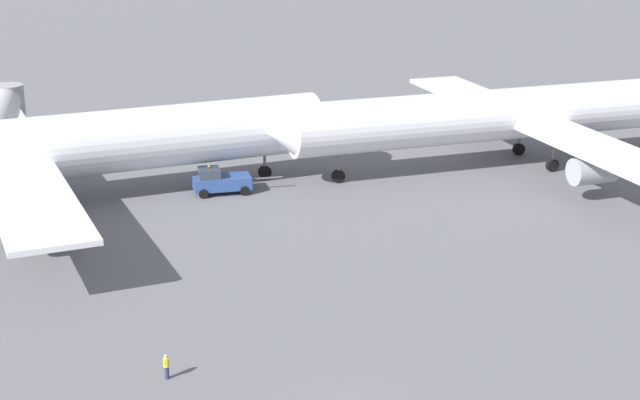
% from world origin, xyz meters
% --- Properties ---
extents(airliner_at_gate_left, '(58.94, 48.48, 16.34)m').
position_xyz_m(airliner_at_gate_left, '(-8.86, 45.82, 5.30)').
color(airliner_at_gate_left, white).
rests_on(airliner_at_gate_left, ground).
extents(airliner_being_pushed, '(52.92, 47.65, 17.19)m').
position_xyz_m(airliner_being_pushed, '(38.40, 39.02, 5.51)').
color(airliner_being_pushed, silver).
rests_on(airliner_being_pushed, ground).
extents(pushback_tug, '(8.76, 3.74, 2.85)m').
position_xyz_m(pushback_tug, '(7.25, 42.59, 1.20)').
color(pushback_tug, '#2D4C8C').
rests_on(pushback_tug, ground).
extents(ground_crew_marshaller_foreground, '(0.36, 0.47, 1.60)m').
position_xyz_m(ground_crew_marshaller_foreground, '(-7.65, 9.08, 0.83)').
color(ground_crew_marshaller_foreground, '#2D3351').
rests_on(ground_crew_marshaller_foreground, ground).
extents(jet_bridge, '(6.94, 18.77, 6.09)m').
position_xyz_m(jet_bridge, '(-9.24, 67.92, 4.31)').
color(jet_bridge, '#B7B7BC').
rests_on(jet_bridge, ground).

